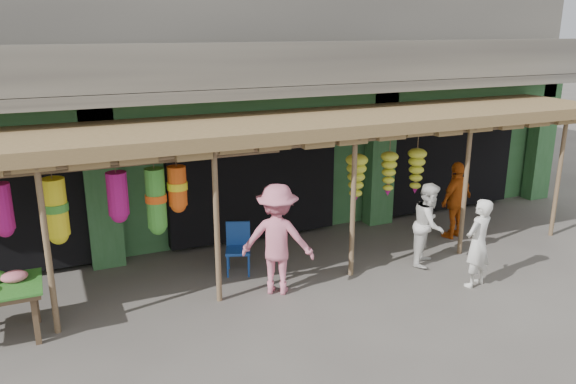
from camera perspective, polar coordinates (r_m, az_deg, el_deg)
name	(u,v)px	position (r m, az deg, el deg)	size (l,w,h in m)	color
ground	(297,280)	(10.19, 0.88, -8.90)	(80.00, 80.00, 0.00)	#514C47
building	(212,70)	(13.82, -7.71, 12.18)	(16.40, 6.80, 7.00)	gray
awning	(271,132)	(10.04, -1.79, 6.16)	(14.00, 2.70, 2.79)	brown
blue_chair	(238,245)	(10.38, -5.09, -5.36)	(0.57, 0.58, 0.93)	#174298
person_front	(478,243)	(10.21, 18.74, -4.94)	(0.58, 0.38, 1.58)	silver
person_right	(429,224)	(10.90, 14.13, -3.19)	(0.77, 0.60, 1.59)	silver
person_vendor	(456,200)	(12.43, 16.72, -0.78)	(0.97, 0.41, 1.66)	#C45512
person_shopper	(277,239)	(9.40, -1.09, -4.81)	(1.23, 0.71, 1.91)	#D9738B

